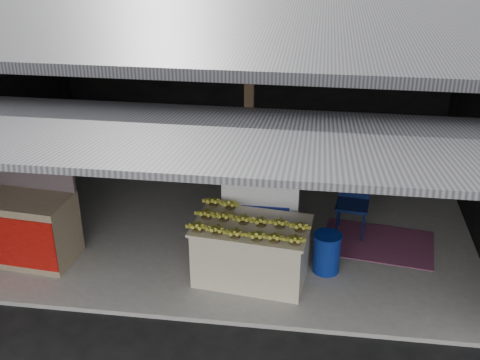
# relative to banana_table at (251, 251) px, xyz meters

# --- Properties ---
(ground) EXTENTS (80.00, 80.00, 0.00)m
(ground) POSITION_rel_banana_table_xyz_m (-0.46, -0.89, -0.45)
(ground) COLOR black
(ground) RESTS_ON ground
(concrete_slab) EXTENTS (7.00, 5.00, 0.06)m
(concrete_slab) POSITION_rel_banana_table_xyz_m (-0.46, 1.61, -0.42)
(concrete_slab) COLOR gray
(concrete_slab) RESTS_ON ground
(shophouse) EXTENTS (7.40, 7.29, 3.02)m
(shophouse) POSITION_rel_banana_table_xyz_m (-0.46, 1.93, 1.65)
(shophouse) COLOR black
(shophouse) RESTS_ON ground
(banana_table) EXTENTS (1.49, 1.02, 0.77)m
(banana_table) POSITION_rel_banana_table_xyz_m (0.00, 0.00, 0.00)
(banana_table) COLOR silver
(banana_table) RESTS_ON concrete_slab
(banana_pile) EXTENTS (1.37, 0.92, 0.15)m
(banana_pile) POSITION_rel_banana_table_xyz_m (0.00, -0.00, 0.46)
(banana_pile) COLOR gold
(banana_pile) RESTS_ON banana_table
(white_crate) EXTENTS (0.99, 0.68, 1.10)m
(white_crate) POSITION_rel_banana_table_xyz_m (0.04, 0.80, 0.16)
(white_crate) COLOR white
(white_crate) RESTS_ON concrete_slab
(neighbor_stall) EXTENTS (1.65, 0.86, 1.65)m
(neighbor_stall) POSITION_rel_banana_table_xyz_m (-3.15, 0.08, 0.11)
(neighbor_stall) COLOR #998466
(neighbor_stall) RESTS_ON concrete_slab
(water_barrel) EXTENTS (0.34, 0.34, 0.50)m
(water_barrel) POSITION_rel_banana_table_xyz_m (0.93, 0.27, -0.13)
(water_barrel) COLOR navy
(water_barrel) RESTS_ON concrete_slab
(plastic_chair) EXTENTS (0.49, 0.49, 0.93)m
(plastic_chair) POSITION_rel_banana_table_xyz_m (1.28, 1.33, 0.16)
(plastic_chair) COLOR #0A143A
(plastic_chair) RESTS_ON concrete_slab
(magenta_rug) EXTENTS (1.63, 1.20, 0.01)m
(magenta_rug) POSITION_rel_banana_table_xyz_m (1.65, 1.03, -0.38)
(magenta_rug) COLOR maroon
(magenta_rug) RESTS_ON concrete_slab
(picture_frames) EXTENTS (1.62, 0.04, 0.46)m
(picture_frames) POSITION_rel_banana_table_xyz_m (-0.63, 4.01, 1.48)
(picture_frames) COLOR black
(picture_frames) RESTS_ON shophouse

